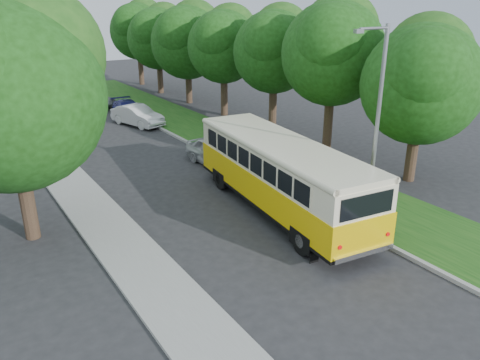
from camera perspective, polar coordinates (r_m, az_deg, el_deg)
ground at (r=19.30m, az=0.87°, el=-5.94°), size 120.00×120.00×0.00m
curb at (r=24.92m, az=1.31°, el=0.64°), size 0.20×70.00×0.15m
grass_verge at (r=26.25m, az=5.54°, el=1.59°), size 4.50×70.00×0.13m
sidewalk at (r=21.66m, az=-17.39°, el=-3.66°), size 2.20×70.00×0.12m
treeline at (r=34.80m, az=-11.94°, el=15.92°), size 24.27×41.91×9.46m
lamppost_near at (r=18.69m, az=16.21°, el=6.63°), size 1.71×0.16×8.00m
lamppost_far at (r=30.99m, az=-24.02°, el=10.63°), size 1.71×0.16×7.50m
warning_sign at (r=27.63m, az=-21.36°, el=4.79°), size 0.56×0.10×2.50m
vintage_bus at (r=20.26m, az=4.98°, el=0.39°), size 4.07×11.27×3.27m
car_silver at (r=26.40m, az=-2.84°, el=3.36°), size 2.17×4.59×1.52m
car_white at (r=35.99m, az=-12.39°, el=7.68°), size 2.87×4.84×1.51m
car_blue at (r=38.61m, az=-13.47°, el=8.36°), size 2.29×4.79×1.35m
car_grey at (r=43.46m, az=-17.33°, el=9.32°), size 3.42×5.09×1.30m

